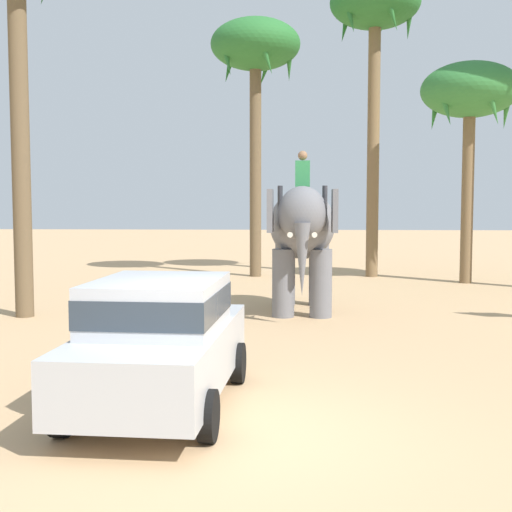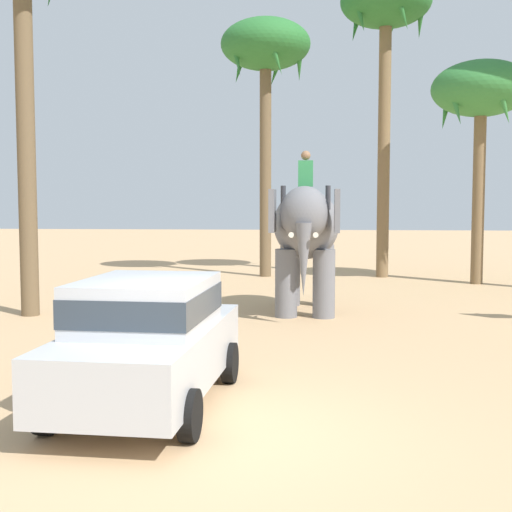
{
  "view_description": "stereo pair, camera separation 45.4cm",
  "coord_description": "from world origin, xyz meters",
  "px_view_note": "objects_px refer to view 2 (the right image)",
  "views": [
    {
      "loc": [
        0.72,
        -7.54,
        2.68
      ],
      "look_at": [
        -0.01,
        6.23,
        1.6
      ],
      "focal_mm": 47.82,
      "sensor_mm": 36.0,
      "label": 1
    },
    {
      "loc": [
        1.18,
        -7.5,
        2.68
      ],
      "look_at": [
        -0.01,
        6.23,
        1.6
      ],
      "focal_mm": 47.82,
      "sensor_mm": 36.0,
      "label": 2
    }
  ],
  "objects_px": {
    "palm_tree_left_of_road": "(481,94)",
    "palm_tree_far_back": "(386,14)",
    "car_sedan_foreground": "(148,337)",
    "elephant_with_mahout": "(306,231)",
    "palm_tree_leaning_seaward": "(266,53)"
  },
  "relations": [
    {
      "from": "palm_tree_leaning_seaward",
      "to": "palm_tree_left_of_road",
      "type": "bearing_deg",
      "value": -13.25
    },
    {
      "from": "car_sedan_foreground",
      "to": "palm_tree_far_back",
      "type": "distance_m",
      "value": 18.76
    },
    {
      "from": "palm_tree_left_of_road",
      "to": "palm_tree_far_back",
      "type": "xyz_separation_m",
      "value": [
        -2.92,
        1.82,
        3.1
      ]
    },
    {
      "from": "elephant_with_mahout",
      "to": "palm_tree_leaning_seaward",
      "type": "xyz_separation_m",
      "value": [
        -1.58,
        8.14,
        6.0
      ]
    },
    {
      "from": "elephant_with_mahout",
      "to": "palm_tree_far_back",
      "type": "bearing_deg",
      "value": 72.27
    },
    {
      "from": "car_sedan_foreground",
      "to": "palm_tree_far_back",
      "type": "height_order",
      "value": "palm_tree_far_back"
    },
    {
      "from": "car_sedan_foreground",
      "to": "palm_tree_leaning_seaward",
      "type": "relative_size",
      "value": 0.45
    },
    {
      "from": "palm_tree_left_of_road",
      "to": "palm_tree_leaning_seaward",
      "type": "xyz_separation_m",
      "value": [
        -7.14,
        1.68,
        1.8
      ]
    },
    {
      "from": "car_sedan_foreground",
      "to": "palm_tree_left_of_road",
      "type": "bearing_deg",
      "value": 62.3
    },
    {
      "from": "elephant_with_mahout",
      "to": "palm_tree_far_back",
      "type": "relative_size",
      "value": 0.36
    },
    {
      "from": "car_sedan_foreground",
      "to": "elephant_with_mahout",
      "type": "relative_size",
      "value": 1.08
    },
    {
      "from": "car_sedan_foreground",
      "to": "palm_tree_left_of_road",
      "type": "xyz_separation_m",
      "value": [
        7.52,
        14.32,
        5.26
      ]
    },
    {
      "from": "palm_tree_far_back",
      "to": "palm_tree_leaning_seaward",
      "type": "distance_m",
      "value": 4.43
    },
    {
      "from": "car_sedan_foreground",
      "to": "elephant_with_mahout",
      "type": "height_order",
      "value": "elephant_with_mahout"
    },
    {
      "from": "palm_tree_left_of_road",
      "to": "elephant_with_mahout",
      "type": "bearing_deg",
      "value": -130.73
    }
  ]
}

